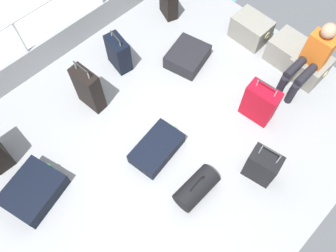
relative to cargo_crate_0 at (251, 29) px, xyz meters
The scene contains 17 objects.
ground_plane 2.16m from the cargo_crate_0, 81.96° to the right, with size 4.40×5.20×0.06m, color #939699.
gunwale_port 2.83m from the cargo_crate_0, 131.36° to the right, with size 0.06×5.20×0.45m, color #939699.
railing_port 2.89m from the cargo_crate_0, 131.36° to the right, with size 0.04×4.20×1.02m.
sea_wake 3.96m from the cargo_crate_0, 147.24° to the right, with size 12.00×12.00×0.01m.
cargo_crate_0 is the anchor object (origin of this frame).
cargo_crate_1 0.72m from the cargo_crate_0, ahead, with size 0.64×0.47×0.39m.
cargo_crate_2 1.08m from the cargo_crate_0, ahead, with size 0.52×0.48×0.39m.
passenger_seated 1.16m from the cargo_crate_0, ahead, with size 0.34×0.66×1.09m.
suitcase_0 3.97m from the cargo_crate_0, 93.78° to the right, with size 0.73×0.82×0.23m.
suitcase_1 2.12m from the cargo_crate_0, 119.96° to the right, with size 0.42×0.28×0.63m.
suitcase_2 2.35m from the cargo_crate_0, 48.53° to the right, with size 0.42×0.32×0.74m.
suitcase_3 2.50m from the cargo_crate_0, 80.77° to the right, with size 0.51×0.76×0.20m.
suitcase_4 1.45m from the cargo_crate_0, 47.70° to the right, with size 0.46×0.28×0.74m.
suitcase_5 1.41m from the cargo_crate_0, 157.29° to the right, with size 0.39×0.29×0.70m.
suitcase_7 1.13m from the cargo_crate_0, 109.45° to the right, with size 0.65×0.71×0.23m.
suitcase_8 2.71m from the cargo_crate_0, 107.55° to the right, with size 0.42×0.22×0.84m.
duffel_bag 2.76m from the cargo_crate_0, 65.42° to the right, with size 0.29×0.57×0.42m.
Camera 1 is at (1.53, -1.57, 4.22)m, focal length 36.50 mm.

